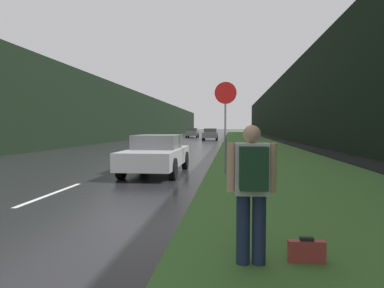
% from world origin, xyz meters
% --- Properties ---
extents(grass_verge, '(6.00, 240.00, 0.02)m').
position_xyz_m(grass_verge, '(6.50, 40.00, 0.01)').
color(grass_verge, '#386028').
rests_on(grass_verge, ground_plane).
extents(lane_stripe_b, '(0.12, 3.00, 0.01)m').
position_xyz_m(lane_stripe_b, '(0.00, 8.21, 0.00)').
color(lane_stripe_b, silver).
rests_on(lane_stripe_b, ground_plane).
extents(lane_stripe_c, '(0.12, 3.00, 0.01)m').
position_xyz_m(lane_stripe_c, '(0.00, 15.21, 0.00)').
color(lane_stripe_c, silver).
rests_on(lane_stripe_c, ground_plane).
extents(lane_stripe_d, '(0.12, 3.00, 0.01)m').
position_xyz_m(lane_stripe_d, '(0.00, 22.21, 0.00)').
color(lane_stripe_d, silver).
rests_on(lane_stripe_d, ground_plane).
extents(treeline_far_side, '(2.00, 140.00, 6.58)m').
position_xyz_m(treeline_far_side, '(-9.50, 50.00, 3.29)').
color(treeline_far_side, black).
rests_on(treeline_far_side, ground_plane).
extents(treeline_near_side, '(2.00, 140.00, 8.98)m').
position_xyz_m(treeline_near_side, '(12.50, 50.00, 4.49)').
color(treeline_near_side, black).
rests_on(treeline_near_side, ground_plane).
extents(stop_sign, '(0.76, 0.07, 3.20)m').
position_xyz_m(stop_sign, '(4.16, 12.29, 2.00)').
color(stop_sign, slate).
rests_on(stop_sign, ground_plane).
extents(hitchhiker_with_backpack, '(0.57, 0.42, 1.66)m').
position_xyz_m(hitchhiker_with_backpack, '(4.59, 4.33, 0.95)').
color(hitchhiker_with_backpack, '#1E2847').
rests_on(hitchhiker_with_backpack, ground_plane).
extents(suitcase, '(0.44, 0.13, 0.32)m').
position_xyz_m(suitcase, '(5.25, 4.49, 0.15)').
color(suitcase, '#9E3333').
rests_on(suitcase, ground_plane).
extents(car_passing_near, '(1.85, 4.56, 1.36)m').
position_xyz_m(car_passing_near, '(1.75, 12.21, 0.70)').
color(car_passing_near, '#9E9EA3').
rests_on(car_passing_near, ground_plane).
extents(car_passing_far, '(1.89, 4.25, 1.48)m').
position_xyz_m(car_passing_far, '(1.75, 43.98, 0.75)').
color(car_passing_far, '#4C514C').
rests_on(car_passing_far, ground_plane).
extents(car_oncoming, '(1.82, 4.17, 1.50)m').
position_xyz_m(car_oncoming, '(-1.75, 54.89, 0.77)').
color(car_oncoming, '#4C514C').
rests_on(car_oncoming, ground_plane).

